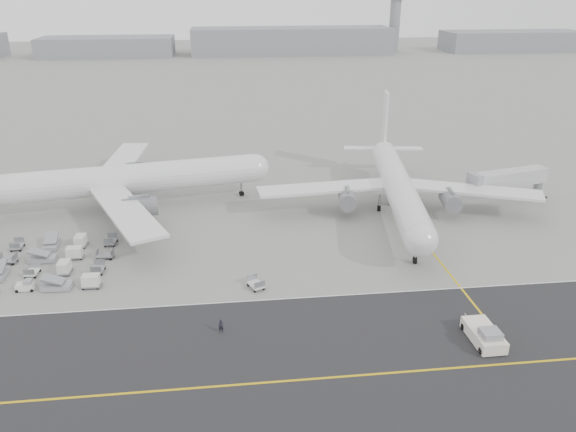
{
  "coord_description": "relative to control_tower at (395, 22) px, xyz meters",
  "views": [
    {
      "loc": [
        -0.03,
        -63.27,
        37.01
      ],
      "look_at": [
        8.84,
        12.0,
        5.38
      ],
      "focal_mm": 35.0,
      "sensor_mm": 36.0,
      "label": 1
    }
  ],
  "objects": [
    {
      "name": "ground",
      "position": [
        -100.0,
        -265.0,
        -16.25
      ],
      "size": [
        700.0,
        700.0,
        0.0
      ],
      "primitive_type": "plane",
      "color": "gray",
      "rests_on": "ground"
    },
    {
      "name": "taxiway",
      "position": [
        -94.98,
        -282.98,
        -16.24
      ],
      "size": [
        220.0,
        59.0,
        0.03
      ],
      "color": "#2A2A2C",
      "rests_on": "ground"
    },
    {
      "name": "horizon_buildings",
      "position": [
        -70.0,
        -5.0,
        -16.25
      ],
      "size": [
        520.0,
        28.0,
        28.0
      ],
      "primitive_type": null,
      "color": "gray",
      "rests_on": "ground"
    },
    {
      "name": "control_tower",
      "position": [
        0.0,
        0.0,
        0.0
      ],
      "size": [
        7.0,
        7.0,
        31.25
      ],
      "color": "gray",
      "rests_on": "ground"
    },
    {
      "name": "airliner_a",
      "position": [
        -117.97,
        -232.9,
        -10.98
      ],
      "size": [
        52.66,
        51.69,
        18.28
      ],
      "rotation": [
        0.0,
        0.0,
        1.74
      ],
      "color": "silver",
      "rests_on": "ground"
    },
    {
      "name": "airliner_b",
      "position": [
        -70.74,
        -240.33,
        -11.35
      ],
      "size": [
        48.09,
        48.96,
        16.98
      ],
      "rotation": [
        0.0,
        0.0,
        -0.16
      ],
      "color": "silver",
      "rests_on": "ground"
    },
    {
      "name": "pushback_tug",
      "position": [
        -72.29,
        -278.94,
        -15.33
      ],
      "size": [
        2.95,
        7.9,
        2.26
      ],
      "rotation": [
        0.0,
        0.0,
        0.01
      ],
      "color": "white",
      "rests_on": "ground"
    },
    {
      "name": "jet_bridge",
      "position": [
        -49.45,
        -238.21,
        -11.95
      ],
      "size": [
        16.53,
        6.67,
        6.17
      ],
      "rotation": [
        0.0,
        0.0,
        0.23
      ],
      "color": "gray",
      "rests_on": "ground"
    },
    {
      "name": "gse_cluster",
      "position": [
        -126.76,
        -254.85,
        -16.25
      ],
      "size": [
        26.68,
        21.84,
        1.86
      ],
      "primitive_type": null,
      "rotation": [
        0.0,
        0.0,
        -0.07
      ],
      "color": "gray",
      "rests_on": "ground"
    },
    {
      "name": "stray_dolly",
      "position": [
        -96.7,
        -264.04,
        -16.25
      ],
      "size": [
        2.4,
        2.89,
        1.53
      ],
      "primitive_type": null,
      "rotation": [
        0.0,
        0.0,
        0.41
      ],
      "color": "silver",
      "rests_on": "ground"
    },
    {
      "name": "ground_crew_a",
      "position": [
        -101.28,
        -273.68,
        -15.42
      ],
      "size": [
        0.61,
        0.4,
        1.67
      ],
      "primitive_type": "imported",
      "rotation": [
        0.0,
        0.0,
        -0.01
      ],
      "color": "black",
      "rests_on": "ground"
    }
  ]
}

